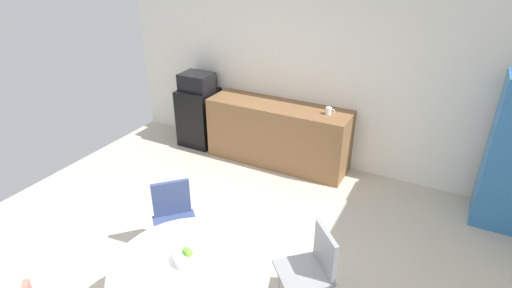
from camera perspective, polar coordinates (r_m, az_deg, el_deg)
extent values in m
cube|color=white|center=(5.73, 8.03, 9.72)|extent=(6.00, 0.10, 2.60)
cube|color=brown|center=(5.86, 3.09, 1.41)|extent=(2.05, 0.60, 0.90)
cube|color=black|center=(6.50, -8.01, 3.82)|extent=(0.54, 0.54, 0.90)
cube|color=black|center=(6.30, -8.35, 8.68)|extent=(0.48, 0.38, 0.26)
cylinder|color=white|center=(3.25, -9.27, -16.90)|extent=(1.23, 1.23, 0.03)
cylinder|color=silver|center=(3.84, 3.22, -18.92)|extent=(0.02, 0.02, 0.42)
cylinder|color=silver|center=(3.93, 7.81, -17.90)|extent=(0.02, 0.02, 0.42)
cube|color=gray|center=(3.62, 6.63, -17.59)|extent=(0.59, 0.59, 0.03)
cube|color=gray|center=(3.55, 9.75, -14.55)|extent=(0.29, 0.30, 0.38)
cylinder|color=silver|center=(4.19, -8.45, -14.57)|extent=(0.02, 0.02, 0.42)
cylinder|color=silver|center=(4.17, -12.86, -15.27)|extent=(0.02, 0.02, 0.42)
cylinder|color=silver|center=(4.43, -9.22, -11.97)|extent=(0.02, 0.02, 0.42)
cylinder|color=silver|center=(4.41, -13.35, -12.61)|extent=(0.02, 0.02, 0.42)
cube|color=#384772|center=(4.15, -11.24, -11.20)|extent=(0.59, 0.59, 0.03)
cube|color=#384772|center=(4.19, -11.86, -7.47)|extent=(0.29, 0.30, 0.38)
cylinder|color=silver|center=(3.26, -9.45, -15.55)|extent=(0.23, 0.23, 0.07)
sphere|color=#66B233|center=(3.24, -9.48, -14.99)|extent=(0.07, 0.07, 0.07)
sphere|color=#66B233|center=(3.26, -9.76, -14.69)|extent=(0.07, 0.07, 0.07)
cylinder|color=white|center=(5.43, 10.19, 4.62)|extent=(0.08, 0.08, 0.09)
torus|color=white|center=(5.41, 10.78, 4.55)|extent=(0.06, 0.01, 0.06)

